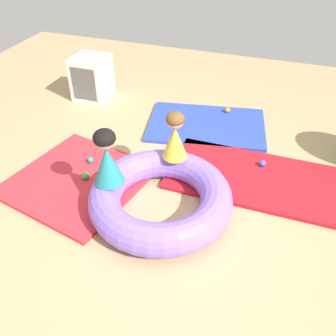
# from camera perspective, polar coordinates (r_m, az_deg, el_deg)

# --- Properties ---
(ground_plane) EXTENTS (8.00, 8.00, 0.00)m
(ground_plane) POSITION_cam_1_polar(r_m,az_deg,el_deg) (3.23, -0.53, -7.48)
(ground_plane) COLOR tan
(gym_mat_far_right) EXTENTS (1.87, 0.89, 0.04)m
(gym_mat_far_right) POSITION_cam_1_polar(r_m,az_deg,el_deg) (3.68, 14.85, -1.89)
(gym_mat_far_right) COLOR #B21923
(gym_mat_far_right) RESTS_ON ground
(gym_mat_center_rear) EXTENTS (1.39, 1.40, 0.04)m
(gym_mat_center_rear) POSITION_cam_1_polar(r_m,az_deg,el_deg) (3.67, -13.85, -1.84)
(gym_mat_center_rear) COLOR red
(gym_mat_center_rear) RESTS_ON ground
(gym_mat_far_left) EXTENTS (1.51, 1.15, 0.04)m
(gym_mat_far_left) POSITION_cam_1_polar(r_m,az_deg,el_deg) (4.43, 6.03, 6.72)
(gym_mat_far_left) COLOR #2D47B7
(gym_mat_far_left) RESTS_ON ground
(inflatable_cushion) EXTENTS (1.26, 1.26, 0.28)m
(inflatable_cushion) POSITION_cam_1_polar(r_m,az_deg,el_deg) (3.20, -1.18, -4.60)
(inflatable_cushion) COLOR #8466E0
(inflatable_cushion) RESTS_ON ground
(child_in_yellow) EXTENTS (0.29, 0.29, 0.47)m
(child_in_yellow) POSITION_cam_1_polar(r_m,az_deg,el_deg) (3.31, 1.09, 5.09)
(child_in_yellow) COLOR yellow
(child_in_yellow) RESTS_ON inflatable_cushion
(child_in_teal) EXTENTS (0.32, 0.32, 0.51)m
(child_in_teal) POSITION_cam_1_polar(r_m,az_deg,el_deg) (3.04, -9.57, 1.66)
(child_in_teal) COLOR teal
(child_in_teal) RESTS_ON inflatable_cushion
(play_ball_green) EXTENTS (0.07, 0.07, 0.07)m
(play_ball_green) POSITION_cam_1_polar(r_m,az_deg,el_deg) (3.61, -12.76, -1.21)
(play_ball_green) COLOR green
(play_ball_green) RESTS_ON gym_mat_center_rear
(play_ball_blue) EXTENTS (0.06, 0.06, 0.06)m
(play_ball_blue) POSITION_cam_1_polar(r_m,az_deg,el_deg) (3.81, 14.57, 0.70)
(play_ball_blue) COLOR blue
(play_ball_blue) RESTS_ON gym_mat_far_right
(play_ball_pink) EXTENTS (0.11, 0.11, 0.11)m
(play_ball_pink) POSITION_cam_1_polar(r_m,az_deg,el_deg) (4.31, 1.53, 7.09)
(play_ball_pink) COLOR pink
(play_ball_pink) RESTS_ON gym_mat_far_left
(play_ball_orange) EXTENTS (0.07, 0.07, 0.07)m
(play_ball_orange) POSITION_cam_1_polar(r_m,az_deg,el_deg) (4.67, 9.30, 8.93)
(play_ball_orange) COLOR orange
(play_ball_orange) RESTS_ON gym_mat_far_left
(play_ball_teal) EXTENTS (0.06, 0.06, 0.06)m
(play_ball_teal) POSITION_cam_1_polar(r_m,az_deg,el_deg) (3.81, -12.04, 1.21)
(play_ball_teal) COLOR teal
(play_ball_teal) RESTS_ON gym_mat_center_rear
(storage_cube) EXTENTS (0.44, 0.44, 0.56)m
(storage_cube) POSITION_cam_1_polar(r_m,az_deg,el_deg) (5.05, -11.98, 13.53)
(storage_cube) COLOR white
(storage_cube) RESTS_ON ground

